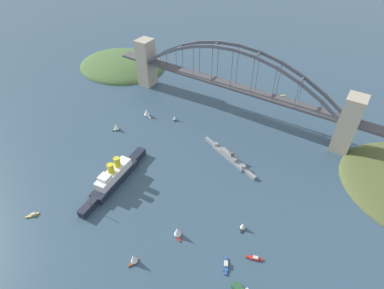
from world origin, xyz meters
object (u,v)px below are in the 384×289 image
at_px(small_boat_0, 147,112).
at_px(small_boat_3, 226,265).
at_px(harbor_arch_bridge, 233,87).
at_px(small_boat_8, 134,259).
at_px(naval_cruiser, 229,157).
at_px(small_boat_7, 255,258).
at_px(small_boat_6, 33,215).
at_px(small_boat_10, 177,232).
at_px(ocean_liner, 115,177).
at_px(small_boat_1, 175,118).
at_px(small_boat_2, 116,127).
at_px(seaplane_taxiing_near_bridge, 281,97).
at_px(small_boat_5, 243,226).

xyz_separation_m(small_boat_0, small_boat_3, (-156.55, 109.48, -3.89)).
height_order(harbor_arch_bridge, small_boat_8, harbor_arch_bridge).
relative_size(naval_cruiser, small_boat_7, 5.81).
bearing_deg(small_boat_0, small_boat_6, 94.14).
xyz_separation_m(small_boat_8, small_boat_10, (-12.72, -33.30, -0.05)).
height_order(harbor_arch_bridge, ocean_liner, harbor_arch_bridge).
height_order(small_boat_7, small_boat_8, small_boat_8).
bearing_deg(small_boat_0, small_boat_3, 145.03).
xyz_separation_m(small_boat_1, small_boat_10, (-85.23, 117.36, 1.45)).
xyz_separation_m(naval_cruiser, small_boat_7, (-61.73, 81.19, -1.60)).
bearing_deg(ocean_liner, small_boat_8, 142.34).
bearing_deg(small_boat_1, small_boat_8, 115.70).
bearing_deg(small_boat_3, naval_cruiser, -63.72).
bearing_deg(small_boat_2, small_boat_8, 137.58).
distance_m(small_boat_1, small_boat_10, 145.05).
distance_m(naval_cruiser, small_boat_1, 81.83).
distance_m(seaplane_taxiing_near_bridge, small_boat_0, 159.91).
bearing_deg(small_boat_7, seaplane_taxiing_near_bridge, -74.15).
bearing_deg(naval_cruiser, small_boat_0, -6.82).
distance_m(small_boat_5, small_boat_10, 48.56).
xyz_separation_m(harbor_arch_bridge, naval_cruiser, (-35.16, 70.31, -28.93)).
bearing_deg(small_boat_2, naval_cruiser, -168.65).
distance_m(small_boat_2, small_boat_10, 144.43).
bearing_deg(small_boat_3, small_boat_7, -132.72).
distance_m(small_boat_2, small_boat_6, 118.57).
relative_size(small_boat_2, small_boat_6, 0.98).
xyz_separation_m(small_boat_1, small_boat_2, (40.91, 47.02, 0.99)).
bearing_deg(small_boat_8, small_boat_6, 7.99).
xyz_separation_m(ocean_liner, small_boat_8, (-62.49, 48.22, -1.91)).
distance_m(naval_cruiser, small_boat_3, 107.59).
distance_m(harbor_arch_bridge, ocean_liner, 155.38).
height_order(naval_cruiser, small_boat_0, naval_cruiser).
bearing_deg(small_boat_8, seaplane_taxiing_near_bridge, -91.88).
relative_size(small_boat_7, small_boat_8, 1.14).
relative_size(ocean_liner, small_boat_2, 9.65).
xyz_separation_m(small_boat_0, small_boat_7, (-170.64, 94.21, -3.94)).
bearing_deg(small_boat_5, ocean_liner, 8.07).
distance_m(naval_cruiser, small_boat_5, 77.29).
distance_m(seaplane_taxiing_near_bridge, small_boat_8, 255.56).
bearing_deg(small_boat_10, ocean_liner, -11.22).
bearing_deg(harbor_arch_bridge, small_boat_10, 104.27).
height_order(ocean_liner, small_boat_6, ocean_liner).
distance_m(small_boat_6, small_boat_7, 170.19).
height_order(seaplane_taxiing_near_bridge, small_boat_10, small_boat_10).
xyz_separation_m(small_boat_3, small_boat_5, (3.46, -33.03, 2.42)).
bearing_deg(small_boat_1, small_boat_10, 125.99).
distance_m(small_boat_8, small_boat_10, 35.65).
distance_m(seaplane_taxiing_near_bridge, small_boat_6, 286.40).
height_order(small_boat_0, small_boat_3, small_boat_0).
bearing_deg(small_boat_3, small_boat_10, -2.99).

